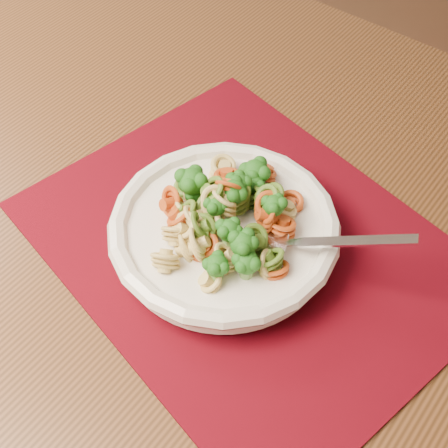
% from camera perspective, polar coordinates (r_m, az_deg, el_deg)
% --- Properties ---
extents(dining_table, '(1.47, 1.19, 0.71)m').
position_cam_1_polar(dining_table, '(0.79, 0.43, -2.99)').
color(dining_table, '#5A3319').
rests_on(dining_table, ground).
extents(placemat, '(0.56, 0.53, 0.00)m').
position_cam_1_polar(placemat, '(0.66, 2.05, -1.99)').
color(placemat, '#53030D').
rests_on(placemat, dining_table).
extents(pasta_bowl, '(0.24, 0.24, 0.05)m').
position_cam_1_polar(pasta_bowl, '(0.63, -0.00, -0.67)').
color(pasta_bowl, silver).
rests_on(pasta_bowl, placemat).
extents(pasta_broccoli_heap, '(0.20, 0.20, 0.06)m').
position_cam_1_polar(pasta_broccoli_heap, '(0.62, 0.00, 0.35)').
color(pasta_broccoli_heap, '#D5B969').
rests_on(pasta_broccoli_heap, pasta_bowl).
extents(fork, '(0.18, 0.04, 0.08)m').
position_cam_1_polar(fork, '(0.61, 4.61, -1.77)').
color(fork, silver).
rests_on(fork, pasta_bowl).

